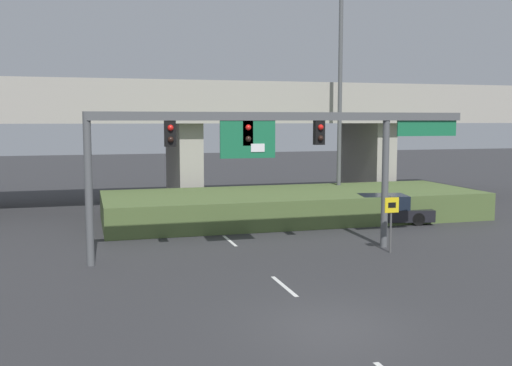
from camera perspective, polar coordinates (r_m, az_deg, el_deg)
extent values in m
plane|color=#2D2D30|center=(15.87, 7.11, -13.25)|extent=(160.00, 160.00, 0.00)
cube|color=silver|center=(19.20, 2.69, -9.77)|extent=(0.14, 2.40, 0.01)
cube|color=silver|center=(26.14, -2.53, -5.51)|extent=(0.14, 2.40, 0.01)
cube|color=silver|center=(33.28, -5.49, -3.04)|extent=(0.14, 2.40, 0.01)
cube|color=silver|center=(40.53, -7.40, -1.43)|extent=(0.14, 2.40, 0.01)
cylinder|color=#515456|center=(22.10, -15.65, -0.60)|extent=(0.28, 0.28, 5.53)
cylinder|color=#515456|center=(25.04, 12.19, 0.24)|extent=(0.28, 0.28, 5.53)
cube|color=#515456|center=(23.23, 3.14, 6.36)|extent=(15.03, 0.32, 0.32)
cube|color=black|center=(22.17, -8.19, 4.68)|extent=(0.40, 0.28, 0.95)
sphere|color=red|center=(22.00, -8.14, 5.23)|extent=(0.22, 0.22, 0.22)
sphere|color=black|center=(22.01, -8.13, 4.12)|extent=(0.22, 0.22, 0.22)
cube|color=black|center=(22.75, -0.85, 4.78)|extent=(0.40, 0.28, 0.95)
sphere|color=red|center=(22.58, -0.74, 5.31)|extent=(0.22, 0.22, 0.22)
sphere|color=black|center=(22.59, -0.74, 4.22)|extent=(0.22, 0.22, 0.22)
cube|color=black|center=(23.68, 6.02, 4.79)|extent=(0.40, 0.28, 0.95)
sphere|color=red|center=(23.52, 6.19, 5.30)|extent=(0.22, 0.22, 0.22)
sphere|color=black|center=(23.53, 6.17, 4.26)|extent=(0.22, 0.22, 0.22)
cube|color=#196B42|center=(22.66, -0.79, 4.17)|extent=(2.15, 0.08, 1.42)
cube|color=white|center=(22.73, 0.17, 3.37)|extent=(0.54, 0.03, 0.31)
cube|color=#196B42|center=(25.78, 15.97, 5.04)|extent=(2.73, 0.07, 0.64)
cylinder|color=#4C4C4C|center=(24.20, 12.71, -3.88)|extent=(0.08, 0.08, 2.26)
cube|color=yellow|center=(24.04, 12.81, -2.07)|extent=(0.60, 0.03, 0.60)
cube|color=black|center=(24.03, 12.83, -2.07)|extent=(0.33, 0.01, 0.21)
cylinder|color=#515456|center=(35.17, 7.99, 7.69)|extent=(0.24, 0.24, 12.57)
cube|color=#A39E93|center=(37.90, -6.99, 6.85)|extent=(44.36, 7.80, 1.54)
cube|color=#A39E93|center=(34.29, -6.04, 8.99)|extent=(44.36, 0.40, 0.90)
cube|color=#A39E93|center=(37.99, -6.92, 1.89)|extent=(1.40, 6.24, 5.03)
cube|color=#A39E93|center=(41.83, 10.35, 2.21)|extent=(1.40, 6.24, 5.03)
cube|color=#4C6033|center=(31.91, 3.61, -2.12)|extent=(19.81, 6.97, 1.43)
cube|color=black|center=(31.18, 12.30, -2.92)|extent=(4.76, 2.75, 0.59)
cube|color=black|center=(31.04, 12.00, -1.75)|extent=(2.62, 2.11, 0.69)
cylinder|color=black|center=(32.37, 14.26, -2.88)|extent=(0.67, 0.35, 0.64)
cylinder|color=black|center=(30.85, 15.18, -3.34)|extent=(0.67, 0.35, 0.64)
cylinder|color=black|center=(31.63, 9.47, -2.98)|extent=(0.67, 0.35, 0.64)
cylinder|color=black|center=(30.08, 10.17, -3.46)|extent=(0.67, 0.35, 0.64)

